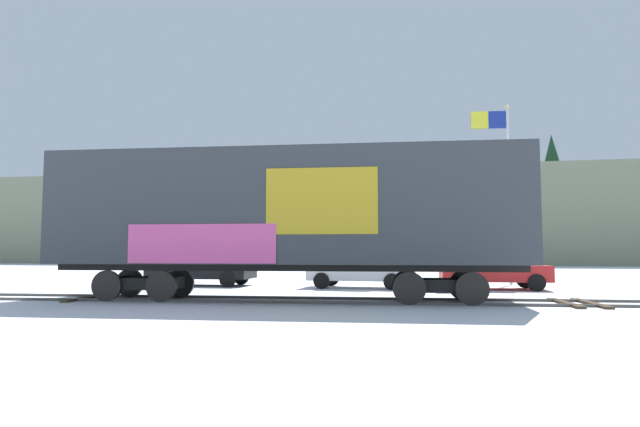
{
  "coord_description": "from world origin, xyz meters",
  "views": [
    {
      "loc": [
        5.13,
        -15.22,
        1.5
      ],
      "look_at": [
        1.88,
        2.31,
        2.78
      ],
      "focal_mm": 29.17,
      "sensor_mm": 36.0,
      "label": 1
    }
  ],
  "objects_px": {
    "freight_car": "(287,211)",
    "parked_car_white": "(359,267)",
    "parked_car_red": "(491,268)",
    "parked_car_black": "(200,266)",
    "flagpole": "(501,167)"
  },
  "relations": [
    {
      "from": "freight_car",
      "to": "parked_car_red",
      "type": "height_order",
      "value": "freight_car"
    },
    {
      "from": "freight_car",
      "to": "parked_car_black",
      "type": "distance_m",
      "value": 8.33
    },
    {
      "from": "parked_car_black",
      "to": "parked_car_white",
      "type": "distance_m",
      "value": 6.95
    },
    {
      "from": "parked_car_white",
      "to": "parked_car_red",
      "type": "relative_size",
      "value": 1.01
    },
    {
      "from": "parked_car_black",
      "to": "freight_car",
      "type": "bearing_deg",
      "value": -48.43
    },
    {
      "from": "parked_car_black",
      "to": "parked_car_red",
      "type": "relative_size",
      "value": 1.08
    },
    {
      "from": "parked_car_black",
      "to": "parked_car_white",
      "type": "xyz_separation_m",
      "value": [
        6.95,
        -0.15,
        0.04
      ]
    },
    {
      "from": "parked_car_white",
      "to": "parked_car_red",
      "type": "distance_m",
      "value": 5.15
    },
    {
      "from": "parked_car_black",
      "to": "parked_car_red",
      "type": "bearing_deg",
      "value": 0.06
    },
    {
      "from": "freight_car",
      "to": "parked_car_white",
      "type": "distance_m",
      "value": 6.39
    },
    {
      "from": "freight_car",
      "to": "parked_car_white",
      "type": "height_order",
      "value": "freight_car"
    },
    {
      "from": "freight_car",
      "to": "parked_car_black",
      "type": "bearing_deg",
      "value": 131.57
    },
    {
      "from": "freight_car",
      "to": "parked_car_red",
      "type": "distance_m",
      "value": 9.24
    },
    {
      "from": "parked_car_white",
      "to": "flagpole",
      "type": "bearing_deg",
      "value": 28.08
    },
    {
      "from": "flagpole",
      "to": "parked_car_red",
      "type": "xyz_separation_m",
      "value": [
        -0.95,
        -3.09,
        -4.46
      ]
    }
  ]
}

